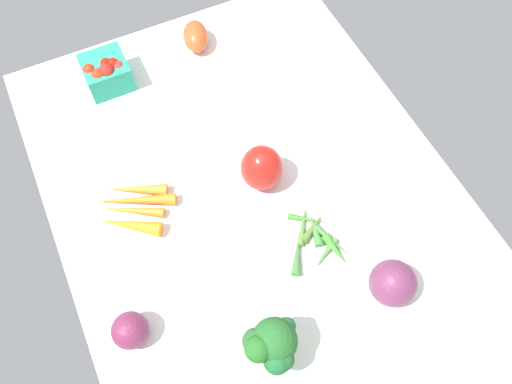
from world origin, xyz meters
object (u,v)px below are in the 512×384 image
bell_pepper_red (262,168)px  red_onion_near_basket (130,330)px  broccoli_head (272,345)px  roma_tomato (196,36)px  carrot_bunch (132,207)px  okra_pile (316,239)px  berry_basket (106,72)px  red_onion_center (393,283)px

bell_pepper_red → red_onion_near_basket: bearing=118.7°
red_onion_near_basket → broccoli_head: size_ratio=0.55×
red_onion_near_basket → roma_tomato: (57.15, -35.05, -0.35)cm
broccoli_head → carrot_bunch: broccoli_head is taller
okra_pile → berry_basket: bearing=23.6°
red_onion_near_basket → berry_basket: berry_basket is taller
red_onion_center → red_onion_near_basket: (11.94, 43.44, -0.94)cm
red_onion_near_basket → broccoli_head: broccoli_head is taller
red_onion_center → carrot_bunch: (34.67, 35.67, -2.85)cm
roma_tomato → carrot_bunch: size_ratio=0.52×
roma_tomato → red_onion_near_basket: bearing=-15.7°
red_onion_center → berry_basket: bearing=24.2°
roma_tomato → carrot_bunch: 43.95cm
bell_pepper_red → red_onion_center: bearing=-160.6°
red_onion_near_basket → carrot_bunch: 24.09cm
bell_pepper_red → berry_basket: bell_pepper_red is taller
red_onion_near_basket → broccoli_head: 24.02cm
berry_basket → okra_pile: (-52.67, -22.96, -2.89)cm
broccoli_head → okra_pile: size_ratio=0.79×
okra_pile → carrot_bunch: size_ratio=0.89×
broccoli_head → okra_pile: 23.53cm
berry_basket → broccoli_head: bearing=-174.7°
bell_pepper_red → roma_tomato: size_ratio=1.17×
berry_basket → carrot_bunch: (-32.10, 5.69, -2.46)cm
broccoli_head → berry_basket: size_ratio=1.23×
berry_basket → roma_tomato: berry_basket is taller
okra_pile → carrot_bunch: bearing=54.3°
red_onion_near_basket → carrot_bunch: red_onion_near_basket is taller
red_onion_near_basket → berry_basket: (54.83, -13.45, 0.55)cm
carrot_bunch → roma_tomato: bearing=-38.4°
red_onion_near_basket → carrot_bunch: size_ratio=0.38×
red_onion_center → roma_tomato: bearing=6.9°
red_onion_center → berry_basket: 73.20cm
bell_pepper_red → broccoli_head: size_ratio=0.86×
okra_pile → carrot_bunch: 35.27cm
bell_pepper_red → carrot_bunch: 25.83cm
bell_pepper_red → red_onion_near_basket: 37.56cm
carrot_bunch → berry_basket: bearing=-10.0°
red_onion_center → okra_pile: (14.10, 7.03, -3.28)cm
red_onion_center → bell_pepper_red: bearing=19.4°
red_onion_near_basket → okra_pile: red_onion_near_basket is taller
berry_basket → carrot_bunch: berry_basket is taller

